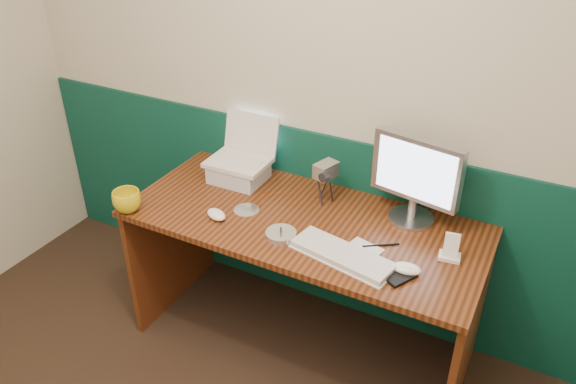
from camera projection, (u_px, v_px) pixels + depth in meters
The scene contains 18 objects.
back_wall at pixel (326, 83), 2.55m from camera, with size 3.50×0.04×2.50m, color beige.
wainscot at pixel (320, 222), 2.93m from camera, with size 3.48×0.02×1.00m, color #08372D.
desk at pixel (302, 284), 2.69m from camera, with size 1.60×0.70×0.75m, color #351B09.
laptop_riser at pixel (239, 172), 2.78m from camera, with size 0.25×0.21×0.09m, color silver.
laptop at pixel (237, 142), 2.69m from camera, with size 0.29×0.22×0.24m, color silver, non-canonical shape.
monitor at pixel (416, 181), 2.39m from camera, with size 0.40×0.11×0.40m, color #ABACB0, non-canonical shape.
keyboard at pixel (342, 256), 2.25m from camera, with size 0.43×0.14×0.02m, color silver.
mouse_right at pixel (407, 269), 2.16m from camera, with size 0.12×0.07×0.04m, color white.
mouse_left at pixel (216, 214), 2.50m from camera, with size 0.11×0.06×0.04m, color white.
mug at pixel (127, 201), 2.53m from camera, with size 0.13×0.13×0.10m, color gold.
camcorder at pixel (326, 182), 2.57m from camera, with size 0.09×0.14×0.21m, color #B0AFB4, non-canonical shape.
cd_spindle at pixel (281, 235), 2.37m from camera, with size 0.13×0.13×0.03m, color silver.
cd_loose_a at pixel (246, 210), 2.56m from camera, with size 0.12×0.12×0.00m, color silver.
pen at pixel (381, 245), 2.32m from camera, with size 0.01×0.01×0.16m, color black.
papers at pixel (364, 248), 2.31m from camera, with size 0.14×0.09×0.00m, color white.
dock at pixel (449, 257), 2.25m from camera, with size 0.09×0.06×0.02m, color white.
music_player at pixel (452, 245), 2.22m from camera, with size 0.06×0.01×0.10m, color white.
pda at pixel (400, 277), 2.14m from camera, with size 0.07×0.12×0.01m, color black.
Camera 1 is at (0.98, -0.50, 2.13)m, focal length 35.00 mm.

